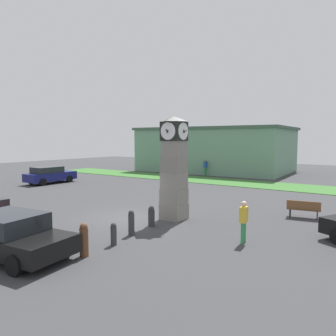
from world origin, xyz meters
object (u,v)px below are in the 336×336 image
at_px(bollard_near_tower, 84,239).
at_px(bench, 304,208).
at_px(car_far_lot, 50,175).
at_px(bollard_end_row, 151,216).
at_px(clock_tower, 174,169).
at_px(pedestrian_near_bench, 205,166).
at_px(bollard_far_row, 131,223).
at_px(car_by_building, 12,236).
at_px(pedestrian_by_cars, 244,219).
at_px(bollard_mid_row, 114,234).

distance_m(bollard_near_tower, bench, 11.13).
bearing_deg(car_far_lot, bollard_end_row, -20.69).
relative_size(clock_tower, bench, 3.06).
height_order(car_far_lot, pedestrian_near_bench, pedestrian_near_bench).
height_order(clock_tower, bench, clock_tower).
distance_m(bollard_far_row, bench, 8.90).
distance_m(clock_tower, pedestrian_near_bench, 19.85).
relative_size(bollard_far_row, car_by_building, 0.24).
bearing_deg(car_by_building, bollard_far_row, 69.54).
relative_size(bollard_far_row, bollard_end_row, 1.14).
bearing_deg(bench, car_far_lot, 178.43).
distance_m(car_far_lot, bench, 21.86).
xyz_separation_m(bench, pedestrian_near_bench, (-13.34, 14.13, 0.50)).
xyz_separation_m(pedestrian_near_bench, pedestrian_by_cars, (12.38, -19.64, -0.09)).
bearing_deg(bollard_end_row, bench, 46.37).
bearing_deg(bollard_near_tower, bollard_mid_row, 90.66).
bearing_deg(pedestrian_near_bench, bollard_near_tower, -70.60).
bearing_deg(bench, clock_tower, -143.11).
bearing_deg(bollard_end_row, bollard_far_row, -82.53).
relative_size(clock_tower, bollard_near_tower, 4.39).
height_order(bollard_mid_row, car_far_lot, car_far_lot).
bearing_deg(car_far_lot, bollard_far_row, -25.18).
height_order(bollard_far_row, bench, bollard_far_row).
bearing_deg(bollard_far_row, bollard_mid_row, -77.35).
relative_size(clock_tower, car_far_lot, 1.14).
bearing_deg(bollard_mid_row, bollard_far_row, 102.65).
xyz_separation_m(bollard_mid_row, bollard_far_row, (-0.30, 1.34, 0.10)).
xyz_separation_m(bollard_mid_row, bollard_end_row, (-0.51, 2.97, 0.03)).
distance_m(clock_tower, bench, 6.86).
bearing_deg(bench, bollard_far_row, -125.39).
distance_m(car_by_building, pedestrian_by_cars, 8.31).
xyz_separation_m(bollard_end_row, pedestrian_near_bench, (-7.98, 19.76, 0.55)).
height_order(bollard_far_row, car_by_building, car_by_building).
height_order(bollard_end_row, bench, bollard_end_row).
bearing_deg(pedestrian_by_cars, bollard_end_row, -178.54).
distance_m(bollard_end_row, bench, 7.78).
bearing_deg(bollard_mid_row, clock_tower, 94.91).
xyz_separation_m(car_far_lot, bench, (21.85, -0.60, -0.26)).
bearing_deg(bollard_far_row, pedestrian_by_cars, 22.50).
height_order(pedestrian_near_bench, pedestrian_by_cars, pedestrian_near_bench).
distance_m(clock_tower, bollard_near_tower, 6.40).
bearing_deg(pedestrian_by_cars, bench, 80.12).
relative_size(bollard_far_row, bench, 0.64).
distance_m(clock_tower, bollard_end_row, 2.65).
relative_size(bollard_near_tower, bollard_far_row, 1.09).
bearing_deg(bollard_far_row, bench, 54.61).
height_order(clock_tower, pedestrian_by_cars, clock_tower).
distance_m(bollard_near_tower, pedestrian_near_bench, 25.62).
distance_m(bollard_far_row, car_by_building, 4.53).
height_order(bench, pedestrian_near_bench, pedestrian_near_bench).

